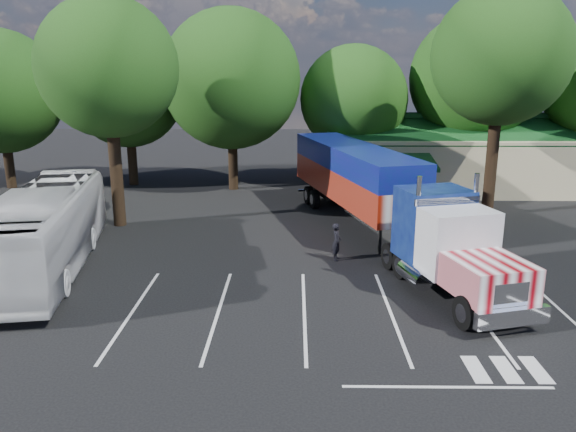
{
  "coord_description": "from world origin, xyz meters",
  "views": [
    {
      "loc": [
        -0.36,
        -25.21,
        8.73
      ],
      "look_at": [
        -0.69,
        0.51,
        2.0
      ],
      "focal_mm": 35.0,
      "sensor_mm": 36.0,
      "label": 1
    }
  ],
  "objects_px": {
    "tour_bus": "(46,229)",
    "bicycle": "(393,213)",
    "silver_sedan": "(397,187)",
    "woman": "(337,242)",
    "semi_truck": "(372,188)"
  },
  "relations": [
    {
      "from": "woman",
      "to": "bicycle",
      "type": "height_order",
      "value": "woman"
    },
    {
      "from": "semi_truck",
      "to": "silver_sedan",
      "type": "distance_m",
      "value": 10.72
    },
    {
      "from": "woman",
      "to": "bicycle",
      "type": "xyz_separation_m",
      "value": [
        3.9,
        7.29,
        -0.47
      ]
    },
    {
      "from": "woman",
      "to": "tour_bus",
      "type": "height_order",
      "value": "tour_bus"
    },
    {
      "from": "tour_bus",
      "to": "silver_sedan",
      "type": "distance_m",
      "value": 23.97
    },
    {
      "from": "bicycle",
      "to": "silver_sedan",
      "type": "bearing_deg",
      "value": 45.31
    },
    {
      "from": "semi_truck",
      "to": "woman",
      "type": "bearing_deg",
      "value": -133.35
    },
    {
      "from": "woman",
      "to": "bicycle",
      "type": "bearing_deg",
      "value": -14.86
    },
    {
      "from": "tour_bus",
      "to": "bicycle",
      "type": "bearing_deg",
      "value": 17.11
    },
    {
      "from": "woman",
      "to": "silver_sedan",
      "type": "bearing_deg",
      "value": -7.36
    },
    {
      "from": "woman",
      "to": "tour_bus",
      "type": "xyz_separation_m",
      "value": [
        -13.05,
        -1.37,
        0.96
      ]
    },
    {
      "from": "semi_truck",
      "to": "silver_sedan",
      "type": "xyz_separation_m",
      "value": [
        3.14,
        10.05,
        -2.05
      ]
    },
    {
      "from": "bicycle",
      "to": "semi_truck",
      "type": "bearing_deg",
      "value": -150.97
    },
    {
      "from": "woman",
      "to": "tour_bus",
      "type": "distance_m",
      "value": 13.15
    },
    {
      "from": "silver_sedan",
      "to": "semi_truck",
      "type": "bearing_deg",
      "value": 162.05
    }
  ]
}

